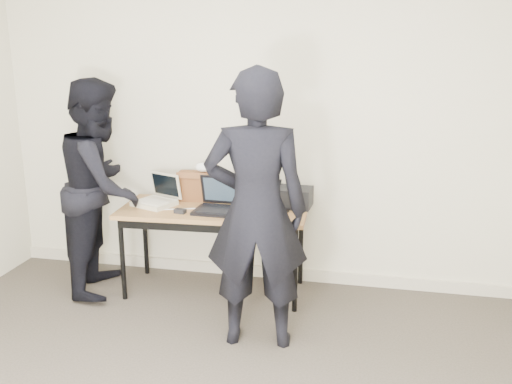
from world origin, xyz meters
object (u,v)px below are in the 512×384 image
(laptop_center, at_px, (218,203))
(leather_satchel, at_px, (200,185))
(laptop_beige, at_px, (157,199))
(laptop_right, at_px, (271,202))
(desk, at_px, (213,216))
(person_typist, at_px, (256,211))
(equipment_box, at_px, (294,197))
(person_observer, at_px, (101,187))

(laptop_center, xyz_separation_m, leather_satchel, (-0.23, 0.26, 0.07))
(laptop_beige, xyz_separation_m, laptop_right, (0.93, 0.10, -0.00))
(desk, bearing_deg, person_typist, -57.51)
(leather_satchel, xyz_separation_m, equipment_box, (0.81, -0.04, -0.05))
(laptop_right, distance_m, person_observer, 1.39)
(laptop_center, bearing_deg, equipment_box, 23.29)
(desk, distance_m, laptop_beige, 0.50)
(laptop_right, bearing_deg, laptop_center, 157.35)
(desk, height_order, person_observer, person_observer)
(desk, bearing_deg, laptop_right, 12.62)
(laptop_beige, height_order, person_observer, person_observer)
(desk, relative_size, person_observer, 0.87)
(laptop_right, xyz_separation_m, equipment_box, (0.18, 0.07, 0.03))
(laptop_beige, bearing_deg, leather_satchel, 55.99)
(laptop_beige, height_order, leather_satchel, leather_satchel)
(leather_satchel, bearing_deg, person_observer, -161.91)
(desk, relative_size, laptop_beige, 3.86)
(person_observer, bearing_deg, laptop_right, -92.49)
(desk, relative_size, laptop_center, 4.33)
(person_typist, bearing_deg, laptop_beige, -44.62)
(desk, bearing_deg, laptop_beige, 174.35)
(desk, bearing_deg, leather_satchel, 125.41)
(laptop_beige, xyz_separation_m, person_observer, (-0.44, -0.11, 0.11))
(laptop_beige, relative_size, person_typist, 0.21)
(laptop_beige, height_order, laptop_center, laptop_center)
(laptop_center, relative_size, person_typist, 0.19)
(person_typist, xyz_separation_m, person_observer, (-1.42, 0.62, -0.07))
(equipment_box, xyz_separation_m, person_typist, (-0.13, -0.90, 0.15))
(desk, distance_m, person_observer, 0.95)
(equipment_box, xyz_separation_m, person_observer, (-1.55, -0.28, 0.08))
(laptop_right, xyz_separation_m, person_observer, (-1.37, -0.21, 0.11))
(laptop_beige, bearing_deg, laptop_center, 16.07)
(laptop_beige, xyz_separation_m, equipment_box, (1.11, 0.17, 0.03))
(desk, xyz_separation_m, person_typist, (0.50, -0.71, 0.28))
(laptop_center, height_order, laptop_right, laptop_center)
(laptop_center, xyz_separation_m, laptop_right, (0.40, 0.16, -0.01))
(laptop_right, bearing_deg, equipment_box, -24.21)
(laptop_beige, xyz_separation_m, laptop_center, (0.54, -0.06, 0.01))
(desk, distance_m, leather_satchel, 0.34)
(laptop_right, bearing_deg, person_typist, -130.80)
(laptop_center, relative_size, person_observer, 0.20)
(laptop_center, distance_m, person_typist, 0.83)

